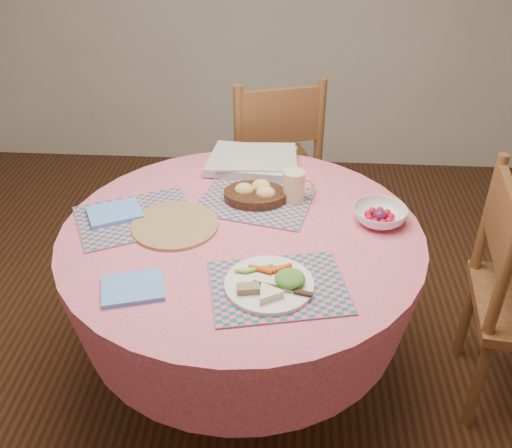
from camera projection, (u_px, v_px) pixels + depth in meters
The scene contains 14 objects.
ground at pixel (244, 381), 2.35m from camera, with size 4.00×4.00×0.00m, color #331C0F.
dining_table at pixel (242, 276), 2.04m from camera, with size 1.24×1.24×0.75m.
chair_back at pixel (271, 166), 2.82m from camera, with size 0.57×0.56×1.00m.
placemat_front at pixel (278, 287), 1.68m from camera, with size 0.40×0.30×0.01m, color #126468.
placemat_left at pixel (136, 217), 2.00m from camera, with size 0.40×0.30×0.01m, color #126468.
placemat_back at pixel (255, 201), 2.09m from camera, with size 0.40×0.30×0.01m, color #126468.
wicker_trivet at pixel (175, 225), 1.96m from camera, with size 0.30×0.30×0.01m, color brown.
napkin_near at pixel (133, 288), 1.67m from camera, with size 0.18×0.14×0.01m, color #5D97EF.
napkin_far at pixel (115, 213), 2.01m from camera, with size 0.18×0.14×0.01m, color #5D97EF.
dinner_plate at pixel (272, 283), 1.67m from camera, with size 0.27×0.27×0.05m.
bread_bowl at pixel (256, 193), 2.08m from camera, with size 0.23×0.23×0.08m.
latte_mug at pixel (295, 186), 2.07m from camera, with size 0.12×0.08×0.12m.
fruit_bowl at pixel (380, 215), 1.97m from camera, with size 0.24×0.24×0.06m.
newspaper_stack at pixel (253, 161), 2.31m from camera, with size 0.37×0.30×0.04m.
Camera 1 is at (0.16, -1.60, 1.84)m, focal length 40.00 mm.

